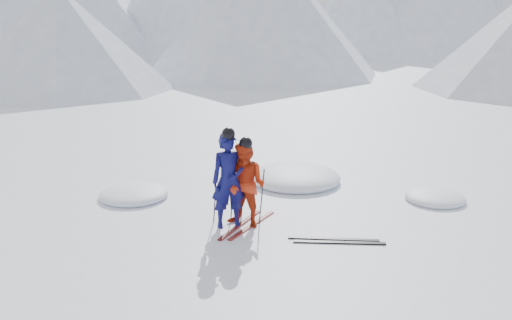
{
  "coord_description": "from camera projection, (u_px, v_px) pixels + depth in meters",
  "views": [
    {
      "loc": [
        -1.09,
        -10.48,
        4.13
      ],
      "look_at": [
        -2.04,
        0.5,
        1.1
      ],
      "focal_mm": 38.0,
      "sensor_mm": 36.0,
      "label": 1
    }
  ],
  "objects": [
    {
      "name": "skier_red",
      "position": [
        246.0,
        185.0,
        10.58
      ],
      "size": [
        1.02,
        0.92,
        1.71
      ],
      "primitive_type": "imported",
      "rotation": [
        0.0,
        0.0,
        -0.4
      ],
      "color": "#BA2B0E",
      "rests_on": "ground"
    },
    {
      "name": "ski_loose_a",
      "position": [
        333.0,
        239.0,
        10.13
      ],
      "size": [
        1.7,
        0.11,
        0.03
      ],
      "primitive_type": "cube",
      "rotation": [
        0.0,
        0.0,
        1.56
      ],
      "color": "black",
      "rests_on": "ground"
    },
    {
      "name": "ski_loose_b",
      "position": [
        339.0,
        243.0,
        9.98
      ],
      "size": [
        1.7,
        0.13,
        0.03
      ],
      "primitive_type": "cube",
      "rotation": [
        0.0,
        0.0,
        1.6
      ],
      "color": "black",
      "rests_on": "ground"
    },
    {
      "name": "ski_worn_left",
      "position": [
        240.0,
        225.0,
        10.82
      ],
      "size": [
        0.69,
        1.62,
        0.03
      ],
      "primitive_type": "cube",
      "rotation": [
        0.0,
        0.0,
        -0.36
      ],
      "color": "black",
      "rests_on": "ground"
    },
    {
      "name": "snow_lumps",
      "position": [
        296.0,
        190.0,
        12.99
      ],
      "size": [
        10.12,
        4.54,
        0.5
      ],
      "color": "white",
      "rests_on": "ground"
    },
    {
      "name": "pole_blue_left",
      "position": [
        215.0,
        193.0,
        10.8
      ],
      "size": [
        0.13,
        0.09,
        1.26
      ],
      "primitive_type": "cylinder",
      "rotation": [
        0.05,
        0.08,
        0.0
      ],
      "color": "black",
      "rests_on": "ground"
    },
    {
      "name": "pole_red_right",
      "position": [
        262.0,
        197.0,
        10.78
      ],
      "size": [
        0.12,
        0.08,
        1.14
      ],
      "primitive_type": "cylinder",
      "rotation": [
        -0.05,
        0.08,
        0.0
      ],
      "color": "black",
      "rests_on": "ground"
    },
    {
      "name": "ski_worn_right",
      "position": [
        252.0,
        225.0,
        10.8
      ],
      "size": [
        0.8,
        1.58,
        0.03
      ],
      "primitive_type": "cube",
      "rotation": [
        0.0,
        0.0,
        -0.43
      ],
      "color": "black",
      "rests_on": "ground"
    },
    {
      "name": "pole_blue_right",
      "position": [
        243.0,
        192.0,
        10.85
      ],
      "size": [
        0.13,
        0.07,
        1.26
      ],
      "primitive_type": "cylinder",
      "rotation": [
        -0.04,
        0.08,
        0.0
      ],
      "color": "black",
      "rests_on": "ground"
    },
    {
      "name": "pole_red_left",
      "position": [
        233.0,
        194.0,
        10.93
      ],
      "size": [
        0.12,
        0.09,
        1.14
      ],
      "primitive_type": "cylinder",
      "rotation": [
        0.06,
        0.08,
        0.0
      ],
      "color": "black",
      "rests_on": "ground"
    },
    {
      "name": "skier_blue",
      "position": [
        229.0,
        181.0,
        10.55
      ],
      "size": [
        0.8,
        0.66,
        1.9
      ],
      "primitive_type": "imported",
      "rotation": [
        0.0,
        0.0,
        0.34
      ],
      "color": "#0C0C48",
      "rests_on": "ground"
    },
    {
      "name": "ground",
      "position": [
        353.0,
        220.0,
        11.07
      ],
      "size": [
        160.0,
        160.0,
        0.0
      ],
      "primitive_type": "plane",
      "color": "white",
      "rests_on": "ground"
    }
  ]
}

